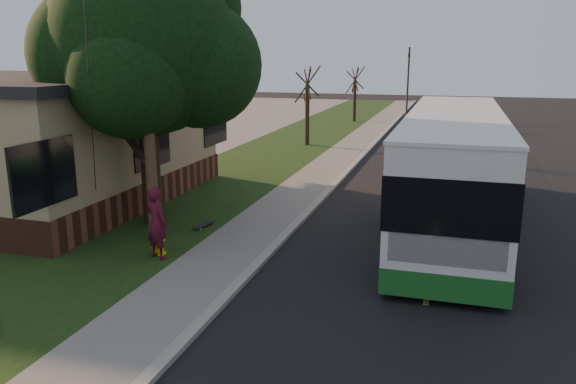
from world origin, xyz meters
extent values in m
plane|color=black|center=(0.00, 0.00, 0.00)|extent=(120.00, 120.00, 0.00)
cube|color=black|center=(4.00, 10.00, 0.01)|extent=(8.00, 80.00, 0.01)
cube|color=gray|center=(0.00, 10.00, 0.06)|extent=(0.25, 80.00, 0.12)
cube|color=slate|center=(-1.00, 10.00, 0.04)|extent=(2.00, 80.00, 0.08)
cube|color=black|center=(-4.50, 10.00, 0.04)|extent=(5.00, 80.00, 0.07)
cube|color=slate|center=(-14.50, 10.00, 0.02)|extent=(15.00, 80.00, 0.04)
cylinder|color=yellow|center=(-2.60, 0.00, 0.35)|extent=(0.22, 0.22, 0.55)
sphere|color=yellow|center=(-2.60, 0.00, 0.69)|extent=(0.24, 0.24, 0.24)
cylinder|color=yellow|center=(-2.60, 0.00, 0.47)|extent=(0.30, 0.10, 0.10)
cylinder|color=yellow|center=(-2.60, 0.00, 0.47)|extent=(0.10, 0.18, 0.10)
cylinder|color=yellow|center=(-2.60, 0.00, 0.09)|extent=(0.32, 0.32, 0.04)
cylinder|color=#473321|center=(-3.30, 1.00, 4.57)|extent=(0.30, 0.30, 9.00)
cylinder|color=#2D2D30|center=(-4.20, -0.10, 3.80)|extent=(2.52, 3.21, 7.60)
cylinder|color=black|center=(-4.20, 2.50, 2.07)|extent=(0.56, 0.56, 4.00)
sphere|color=black|center=(-4.20, 2.50, 5.27)|extent=(5.20, 5.20, 5.20)
sphere|color=black|center=(-2.80, 3.10, 4.67)|extent=(3.60, 3.60, 3.60)
sphere|color=black|center=(-5.40, 2.10, 4.97)|extent=(3.80, 3.80, 3.80)
sphere|color=black|center=(-3.90, 1.20, 4.37)|extent=(3.20, 3.20, 3.20)
sphere|color=black|center=(-4.80, 3.90, 5.67)|extent=(3.40, 3.40, 3.40)
sphere|color=black|center=(-3.30, 3.70, 6.27)|extent=(3.00, 3.00, 3.00)
cylinder|color=black|center=(-3.50, 18.00, 1.72)|extent=(0.24, 0.24, 3.30)
cylinder|color=black|center=(-3.50, 18.00, 3.37)|extent=(1.38, 0.57, 2.01)
cylinder|color=black|center=(-3.50, 18.00, 3.37)|extent=(0.74, 1.21, 1.58)
cylinder|color=black|center=(-3.50, 18.00, 3.37)|extent=(0.65, 1.05, 1.95)
cylinder|color=black|center=(-3.50, 18.00, 3.37)|extent=(1.28, 0.53, 1.33)
cylinder|color=black|center=(-3.50, 18.00, 3.37)|extent=(0.75, 1.21, 1.70)
cylinder|color=black|center=(-3.00, 30.00, 1.58)|extent=(0.24, 0.24, 3.03)
cylinder|color=black|center=(-3.00, 30.00, 3.10)|extent=(1.38, 0.57, 2.01)
cylinder|color=black|center=(-3.00, 30.00, 3.10)|extent=(0.74, 1.21, 1.58)
cylinder|color=black|center=(-3.00, 30.00, 3.10)|extent=(0.65, 1.05, 1.95)
cylinder|color=black|center=(-3.00, 30.00, 3.10)|extent=(1.28, 0.53, 1.33)
cylinder|color=black|center=(-3.00, 30.00, 3.10)|extent=(0.75, 1.21, 1.70)
cylinder|color=#2D2D30|center=(0.50, 34.00, 2.75)|extent=(0.16, 0.16, 5.50)
imported|color=black|center=(0.50, 34.00, 4.50)|extent=(0.18, 0.22, 1.10)
cube|color=silver|center=(4.33, 5.07, 1.90)|extent=(2.57, 12.32, 2.77)
cube|color=#1A5E21|center=(4.33, 5.07, 0.46)|extent=(2.59, 12.34, 0.56)
cube|color=black|center=(4.33, 5.07, 2.10)|extent=(2.61, 12.36, 1.13)
cube|color=black|center=(4.33, -1.06, 1.74)|extent=(2.27, 0.06, 1.64)
cube|color=yellow|center=(4.33, -1.05, 3.13)|extent=(1.64, 0.06, 0.36)
cube|color=#FFF2CC|center=(3.56, -1.07, 0.56)|extent=(0.26, 0.04, 0.15)
cube|color=#FFF2CC|center=(5.10, -1.07, 0.56)|extent=(0.26, 0.04, 0.15)
cube|color=silver|center=(4.33, 5.07, 3.30)|extent=(2.62, 12.37, 0.08)
cylinder|color=black|center=(3.05, 0.56, 0.47)|extent=(0.29, 0.94, 0.94)
cylinder|color=black|center=(5.61, 0.56, 0.47)|extent=(0.29, 0.94, 0.94)
cylinder|color=black|center=(3.05, 4.05, 0.47)|extent=(0.29, 0.94, 0.94)
cylinder|color=black|center=(5.61, 4.05, 0.47)|extent=(0.29, 0.94, 0.94)
cylinder|color=black|center=(3.05, 9.59, 0.47)|extent=(0.29, 0.94, 0.94)
cylinder|color=black|center=(5.61, 9.59, 0.47)|extent=(0.29, 0.94, 0.94)
imported|color=#4B0F1E|center=(-2.50, -0.24, 0.97)|extent=(0.77, 0.64, 1.79)
cube|color=black|center=(-2.50, 2.44, 0.14)|extent=(0.37, 0.87, 0.02)
cylinder|color=silver|center=(-2.56, 2.15, 0.10)|extent=(0.20, 0.09, 0.05)
cylinder|color=silver|center=(-2.44, 2.73, 0.10)|extent=(0.20, 0.09, 0.05)
cube|color=black|center=(-8.04, 6.29, 0.69)|extent=(1.76, 1.51, 1.30)
cube|color=black|center=(-8.04, 6.29, 1.39)|extent=(1.82, 1.58, 0.09)
imported|color=black|center=(3.57, 29.58, 0.70)|extent=(2.17, 4.27, 1.39)
camera|label=1|loc=(4.33, -11.88, 4.98)|focal=35.00mm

